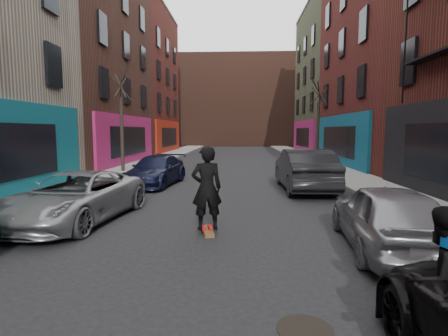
# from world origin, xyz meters

# --- Properties ---
(sidewalk_left) EXTENTS (2.50, 84.00, 0.13)m
(sidewalk_left) POSITION_xyz_m (-6.25, 30.00, 0.07)
(sidewalk_left) COLOR gray
(sidewalk_left) RESTS_ON ground
(sidewalk_right) EXTENTS (2.50, 84.00, 0.13)m
(sidewalk_right) POSITION_xyz_m (6.25, 30.00, 0.07)
(sidewalk_right) COLOR gray
(sidewalk_right) RESTS_ON ground
(building_far) EXTENTS (40.00, 10.00, 14.00)m
(building_far) POSITION_xyz_m (0.00, 56.00, 7.00)
(building_far) COLOR #47281E
(building_far) RESTS_ON ground
(tree_left_far) EXTENTS (2.00, 2.00, 6.50)m
(tree_left_far) POSITION_xyz_m (-6.20, 18.00, 3.38)
(tree_left_far) COLOR black
(tree_left_far) RESTS_ON sidewalk_left
(tree_right_far) EXTENTS (2.00, 2.00, 6.80)m
(tree_right_far) POSITION_xyz_m (6.20, 24.00, 3.53)
(tree_right_far) COLOR black
(tree_right_far) RESTS_ON sidewalk_right
(parked_left_far) EXTENTS (2.78, 5.03, 1.33)m
(parked_left_far) POSITION_xyz_m (-3.81, 7.25, 0.67)
(parked_left_far) COLOR gray
(parked_left_far) RESTS_ON ground
(parked_left_end) EXTENTS (2.34, 4.69, 1.31)m
(parked_left_end) POSITION_xyz_m (-3.20, 13.62, 0.65)
(parked_left_end) COLOR black
(parked_left_end) RESTS_ON ground
(parked_right_far) EXTENTS (2.03, 4.24, 1.40)m
(parked_right_far) POSITION_xyz_m (3.58, 5.34, 0.70)
(parked_right_far) COLOR gray
(parked_right_far) RESTS_ON ground
(parked_right_end) EXTENTS (1.91, 5.18, 1.69)m
(parked_right_end) POSITION_xyz_m (3.20, 12.58, 0.85)
(parked_right_end) COLOR black
(parked_right_end) RESTS_ON ground
(skateboard) EXTENTS (0.42, 0.83, 0.10)m
(skateboard) POSITION_xyz_m (-0.20, 6.31, 0.05)
(skateboard) COLOR brown
(skateboard) RESTS_ON ground
(skateboarder) EXTENTS (0.82, 0.65, 1.99)m
(skateboarder) POSITION_xyz_m (-0.20, 6.31, 1.09)
(skateboarder) COLOR black
(skateboarder) RESTS_ON skateboard
(pedestrian) EXTENTS (0.93, 0.80, 1.66)m
(pedestrian) POSITION_xyz_m (2.75, 1.92, 0.84)
(pedestrian) COLOR black
(pedestrian) RESTS_ON ground
(manhole) EXTENTS (0.91, 0.91, 0.01)m
(manhole) POSITION_xyz_m (1.40, 2.34, 0.01)
(manhole) COLOR black
(manhole) RESTS_ON ground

